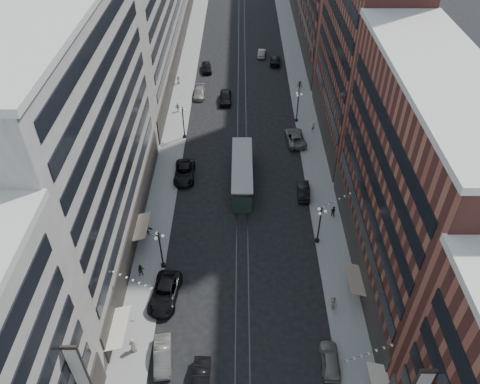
{
  "coord_description": "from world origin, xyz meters",
  "views": [
    {
      "loc": [
        -0.2,
        -7.98,
        41.89
      ],
      "look_at": [
        -0.28,
        35.63,
        5.0
      ],
      "focal_mm": 35.0,
      "sensor_mm": 36.0,
      "label": 1
    }
  ],
  "objects_px": {
    "lamppost_sw_far": "(161,249)",
    "car_7": "(184,172)",
    "pedestrian_2": "(141,270)",
    "pedestrian_8": "(313,126)",
    "car_9": "(206,67)",
    "lamppost_se_far": "(320,224)",
    "car_1": "(163,356)",
    "car_8": "(199,93)",
    "pedestrian_9": "(300,86)",
    "car_12": "(275,60)",
    "car_14": "(262,53)",
    "car_2": "(165,293)",
    "pedestrian_extra_0": "(179,80)",
    "lamppost_se_mid": "(298,105)",
    "car_4": "(330,360)",
    "car_10": "(303,190)",
    "car_5": "(201,380)",
    "lamppost_sw_mid": "(183,121)",
    "pedestrian_6": "(178,107)",
    "car_11": "(295,137)",
    "streetcar": "(242,174)",
    "pedestrian_4": "(334,303)",
    "pedestrian_7": "(333,211)",
    "pedestrian_5": "(146,230)",
    "car_13": "(225,97)"
  },
  "relations": [
    {
      "from": "car_8",
      "to": "pedestrian_extra_0",
      "type": "bearing_deg",
      "value": 132.36
    },
    {
      "from": "car_1",
      "to": "pedestrian_2",
      "type": "bearing_deg",
      "value": 103.08
    },
    {
      "from": "pedestrian_2",
      "to": "pedestrian_8",
      "type": "relative_size",
      "value": 0.87
    },
    {
      "from": "car_4",
      "to": "pedestrian_2",
      "type": "height_order",
      "value": "pedestrian_2"
    },
    {
      "from": "car_8",
      "to": "lamppost_sw_far",
      "type": "bearing_deg",
      "value": -92.02
    },
    {
      "from": "car_14",
      "to": "pedestrian_8",
      "type": "xyz_separation_m",
      "value": [
        7.35,
        -29.18,
        0.38
      ]
    },
    {
      "from": "pedestrian_6",
      "to": "pedestrian_8",
      "type": "distance_m",
      "value": 23.48
    },
    {
      "from": "lamppost_se_far",
      "to": "car_1",
      "type": "bearing_deg",
      "value": -136.92
    },
    {
      "from": "car_10",
      "to": "pedestrian_extra_0",
      "type": "height_order",
      "value": "pedestrian_extra_0"
    },
    {
      "from": "car_2",
      "to": "car_8",
      "type": "height_order",
      "value": "car_2"
    },
    {
      "from": "lamppost_sw_far",
      "to": "car_7",
      "type": "xyz_separation_m",
      "value": [
        0.94,
        16.86,
        -2.25
      ]
    },
    {
      "from": "pedestrian_6",
      "to": "pedestrian_9",
      "type": "distance_m",
      "value": 23.2
    },
    {
      "from": "car_12",
      "to": "pedestrian_9",
      "type": "relative_size",
      "value": 2.93
    },
    {
      "from": "car_14",
      "to": "pedestrian_8",
      "type": "distance_m",
      "value": 30.1
    },
    {
      "from": "car_8",
      "to": "pedestrian_9",
      "type": "height_order",
      "value": "pedestrian_9"
    },
    {
      "from": "car_2",
      "to": "car_12",
      "type": "distance_m",
      "value": 60.8
    },
    {
      "from": "car_2",
      "to": "pedestrian_2",
      "type": "relative_size",
      "value": 3.74
    },
    {
      "from": "car_11",
      "to": "streetcar",
      "type": "bearing_deg",
      "value": 46.01
    },
    {
      "from": "lamppost_sw_far",
      "to": "car_14",
      "type": "bearing_deg",
      "value": 77.01
    },
    {
      "from": "car_14",
      "to": "pedestrian_8",
      "type": "height_order",
      "value": "pedestrian_8"
    },
    {
      "from": "car_8",
      "to": "pedestrian_5",
      "type": "xyz_separation_m",
      "value": [
        -4.13,
        -35.69,
        0.29
      ]
    },
    {
      "from": "car_2",
      "to": "car_5",
      "type": "bearing_deg",
      "value": -58.69
    },
    {
      "from": "pedestrian_7",
      "to": "car_14",
      "type": "bearing_deg",
      "value": -51.69
    },
    {
      "from": "car_2",
      "to": "pedestrian_4",
      "type": "height_order",
      "value": "pedestrian_4"
    },
    {
      "from": "lamppost_se_far",
      "to": "car_2",
      "type": "xyz_separation_m",
      "value": [
        -17.6,
        -8.47,
        -2.25
      ]
    },
    {
      "from": "lamppost_sw_far",
      "to": "car_12",
      "type": "distance_m",
      "value": 56.76
    },
    {
      "from": "lamppost_sw_far",
      "to": "lamppost_sw_mid",
      "type": "bearing_deg",
      "value": 90.0
    },
    {
      "from": "lamppost_se_mid",
      "to": "car_4",
      "type": "xyz_separation_m",
      "value": [
        -0.8,
        -44.22,
        -2.35
      ]
    },
    {
      "from": "car_12",
      "to": "car_14",
      "type": "bearing_deg",
      "value": -48.15
    },
    {
      "from": "pedestrian_2",
      "to": "car_10",
      "type": "bearing_deg",
      "value": 12.82
    },
    {
      "from": "car_5",
      "to": "car_11",
      "type": "distance_m",
      "value": 42.01
    },
    {
      "from": "pedestrian_8",
      "to": "pedestrian_9",
      "type": "bearing_deg",
      "value": -107.96
    },
    {
      "from": "car_11",
      "to": "car_13",
      "type": "bearing_deg",
      "value": -53.65
    },
    {
      "from": "pedestrian_8",
      "to": "pedestrian_extra_0",
      "type": "height_order",
      "value": "pedestrian_8"
    },
    {
      "from": "car_4",
      "to": "pedestrian_4",
      "type": "relative_size",
      "value": 2.26
    },
    {
      "from": "car_4",
      "to": "car_7",
      "type": "height_order",
      "value": "car_7"
    },
    {
      "from": "car_12",
      "to": "car_14",
      "type": "xyz_separation_m",
      "value": [
        -2.68,
        3.64,
        -0.03
      ]
    },
    {
      "from": "pedestrian_extra_0",
      "to": "car_10",
      "type": "bearing_deg",
      "value": 90.65
    },
    {
      "from": "car_5",
      "to": "car_8",
      "type": "relative_size",
      "value": 0.92
    },
    {
      "from": "pedestrian_6",
      "to": "pedestrian_7",
      "type": "distance_m",
      "value": 34.95
    },
    {
      "from": "lamppost_se_mid",
      "to": "pedestrian_7",
      "type": "relative_size",
      "value": 3.63
    },
    {
      "from": "car_9",
      "to": "pedestrian_2",
      "type": "bearing_deg",
      "value": -102.21
    },
    {
      "from": "car_7",
      "to": "car_14",
      "type": "distance_m",
      "value": 43.0
    },
    {
      "from": "pedestrian_5",
      "to": "lamppost_sw_mid",
      "type": "bearing_deg",
      "value": 67.73
    },
    {
      "from": "lamppost_sw_mid",
      "to": "pedestrian_4",
      "type": "bearing_deg",
      "value": -60.17
    },
    {
      "from": "car_2",
      "to": "car_4",
      "type": "distance_m",
      "value": 18.5
    },
    {
      "from": "lamppost_sw_far",
      "to": "lamppost_se_far",
      "type": "xyz_separation_m",
      "value": [
        18.4,
        4.0,
        0.0
      ]
    },
    {
      "from": "car_4",
      "to": "pedestrian_2",
      "type": "xyz_separation_m",
      "value": [
        -19.87,
        10.87,
        0.23
      ]
    },
    {
      "from": "lamppost_sw_mid",
      "to": "car_9",
      "type": "distance_m",
      "value": 24.26
    },
    {
      "from": "pedestrian_9",
      "to": "pedestrian_6",
      "type": "bearing_deg",
      "value": -156.06
    }
  ]
}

